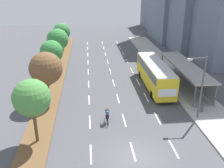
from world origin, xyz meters
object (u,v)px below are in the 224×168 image
(bus_shelter, at_px, (186,73))
(streetlight, at_px, (201,84))
(trash_bin, at_px, (201,108))
(median_tree_fifth, at_px, (62,32))
(bus, at_px, (155,72))
(cyclist, at_px, (107,115))
(median_tree_second, at_px, (46,69))
(median_tree_fourth, at_px, (58,40))
(median_tree_nearest, at_px, (32,98))
(median_tree_third, at_px, (51,52))

(bus_shelter, xyz_separation_m, streetlight, (-2.11, -8.44, 2.02))
(trash_bin, bearing_deg, median_tree_fifth, 121.98)
(bus, relative_size, cyclist, 6.20)
(bus, bearing_deg, trash_bin, -66.77)
(median_tree_second, bearing_deg, median_tree_fifth, 90.80)
(bus_shelter, distance_m, median_tree_fourth, 21.81)
(bus_shelter, height_order, median_tree_fourth, median_tree_fourth)
(streetlight, bearing_deg, median_tree_fifth, 119.33)
(median_tree_nearest, distance_m, trash_bin, 17.39)
(median_tree_third, height_order, median_tree_fifth, median_tree_fifth)
(median_tree_nearest, relative_size, trash_bin, 6.80)
(median_tree_third, relative_size, median_tree_fourth, 0.95)
(median_tree_fifth, bearing_deg, median_tree_second, -89.20)
(median_tree_second, bearing_deg, cyclist, -38.18)
(median_tree_third, distance_m, streetlight, 20.48)
(bus_shelter, bearing_deg, median_tree_fourth, 146.03)
(median_tree_fourth, xyz_separation_m, streetlight, (15.88, -20.56, -0.31))
(median_tree_second, height_order, streetlight, streetlight)
(median_tree_nearest, distance_m, median_tree_second, 7.68)
(median_tree_second, height_order, median_tree_fifth, median_tree_second)
(median_tree_nearest, relative_size, median_tree_third, 1.03)
(cyclist, distance_m, median_tree_fifth, 29.05)
(bus, xyz_separation_m, median_tree_third, (-13.75, 4.26, 2.04))
(median_tree_third, bearing_deg, trash_bin, -34.64)
(cyclist, height_order, median_tree_nearest, median_tree_nearest)
(bus, xyz_separation_m, cyclist, (-6.99, -8.45, -1.28))
(median_tree_fourth, bearing_deg, median_tree_third, -90.32)
(median_tree_fourth, bearing_deg, streetlight, -52.33)
(cyclist, height_order, median_tree_fifth, median_tree_fifth)
(bus, height_order, cyclist, bus)
(streetlight, bearing_deg, bus, 104.11)
(median_tree_second, relative_size, median_tree_third, 1.06)
(median_tree_fifth, bearing_deg, median_tree_nearest, -89.41)
(bus, relative_size, median_tree_fourth, 1.91)
(median_tree_third, bearing_deg, streetlight, -38.99)
(cyclist, height_order, streetlight, streetlight)
(cyclist, relative_size, median_tree_fourth, 0.31)
(bus_shelter, xyz_separation_m, median_tree_nearest, (-17.67, -10.92, 2.44))
(cyclist, relative_size, median_tree_third, 0.32)
(bus, bearing_deg, bus_shelter, -2.47)
(bus_shelter, height_order, trash_bin, bus_shelter)
(bus, bearing_deg, cyclist, -129.59)
(median_tree_fourth, bearing_deg, trash_bin, -48.92)
(cyclist, relative_size, trash_bin, 2.14)
(bus, xyz_separation_m, median_tree_fifth, (-13.70, 19.61, 2.05))
(bus, distance_m, median_tree_third, 14.54)
(bus_shelter, bearing_deg, cyclist, -143.74)
(median_tree_fourth, bearing_deg, median_tree_fifth, 89.97)
(bus, bearing_deg, median_tree_second, -165.65)
(bus, bearing_deg, median_tree_fourth, 138.95)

